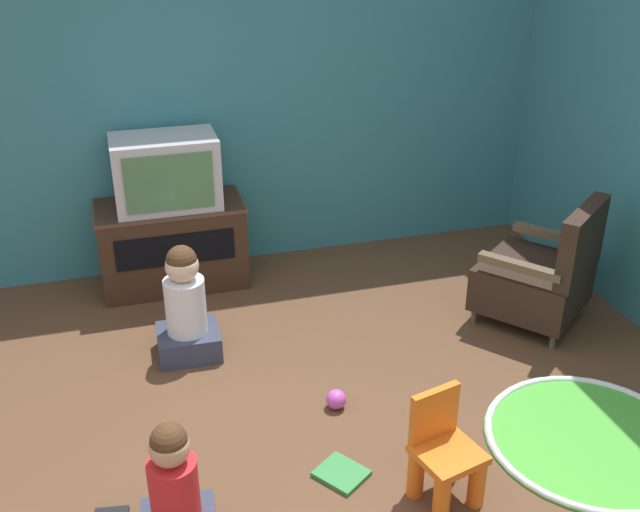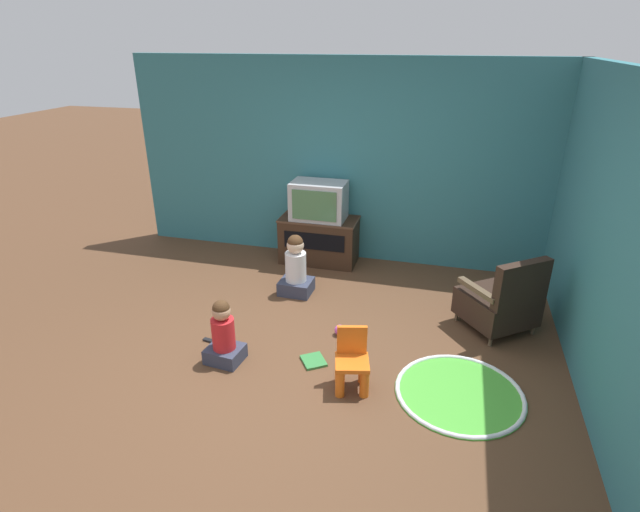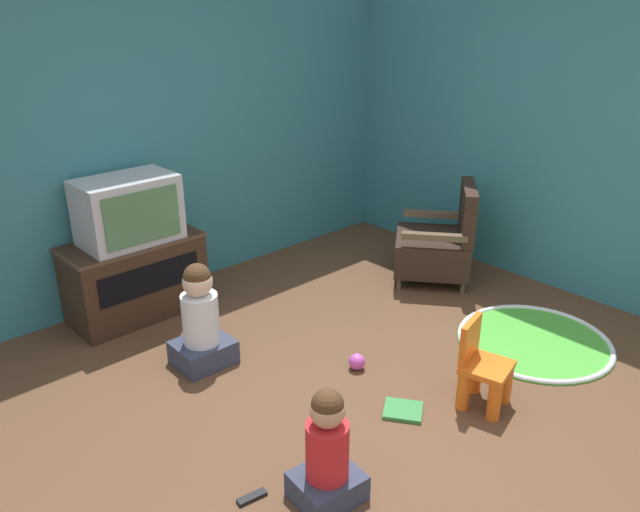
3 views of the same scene
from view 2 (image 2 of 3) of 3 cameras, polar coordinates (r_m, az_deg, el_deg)
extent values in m
plane|color=brown|center=(4.63, -1.90, -12.05)|extent=(30.00, 30.00, 0.00)
cube|color=teal|center=(6.42, 2.06, 10.73)|extent=(5.43, 0.12, 2.52)
cube|color=teal|center=(3.87, 32.50, -2.14)|extent=(0.12, 5.57, 2.52)
cube|color=#382316|center=(6.45, -0.10, 1.85)|extent=(0.97, 0.48, 0.60)
cube|color=#503626|center=(6.35, -0.11, 4.25)|extent=(0.99, 0.49, 0.02)
cube|color=black|center=(6.21, -0.69, 1.66)|extent=(0.78, 0.01, 0.21)
cube|color=#B7B7BC|center=(6.26, -0.14, 6.36)|extent=(0.68, 0.42, 0.47)
cube|color=#47754C|center=(6.06, -0.68, 5.76)|extent=(0.56, 0.02, 0.37)
cylinder|color=brown|center=(5.72, 19.56, -5.40)|extent=(0.04, 0.04, 0.10)
cylinder|color=brown|center=(5.41, 15.34, -6.62)|extent=(0.04, 0.04, 0.10)
cylinder|color=brown|center=(5.42, 23.15, -7.73)|extent=(0.04, 0.04, 0.10)
cylinder|color=brown|center=(5.08, 18.90, -9.21)|extent=(0.04, 0.04, 0.10)
cube|color=black|center=(5.31, 19.52, -5.41)|extent=(0.87, 0.86, 0.28)
cube|color=black|center=(4.98, 22.07, -3.04)|extent=(0.53, 0.45, 0.45)
cube|color=brown|center=(5.38, 22.07, -2.51)|extent=(0.37, 0.45, 0.05)
cube|color=brown|center=(5.03, 17.54, -3.69)|extent=(0.37, 0.45, 0.05)
cylinder|color=orange|center=(4.18, 2.29, -14.16)|extent=(0.08, 0.08, 0.28)
cylinder|color=orange|center=(4.19, 5.10, -14.14)|extent=(0.08, 0.08, 0.28)
cylinder|color=orange|center=(4.33, 2.24, -12.65)|extent=(0.08, 0.08, 0.28)
cylinder|color=orange|center=(4.34, 4.94, -12.64)|extent=(0.08, 0.08, 0.28)
cube|color=orange|center=(4.19, 3.69, -12.07)|extent=(0.33, 0.32, 0.04)
cube|color=orange|center=(4.20, 3.67, -9.52)|extent=(0.25, 0.10, 0.26)
cylinder|color=green|center=(4.43, 15.63, -14.87)|extent=(1.06, 1.06, 0.01)
torus|color=silver|center=(4.43, 15.64, -14.82)|extent=(1.06, 1.06, 0.04)
cube|color=#33384C|center=(5.74, -2.74, -3.49)|extent=(0.37, 0.33, 0.16)
cylinder|color=silver|center=(5.63, -2.79, -1.24)|extent=(0.24, 0.24, 0.34)
sphere|color=beige|center=(5.53, -2.84, 1.22)|extent=(0.19, 0.19, 0.19)
sphere|color=#472D19|center=(5.52, -2.85, 1.54)|extent=(0.18, 0.18, 0.18)
cube|color=#33384C|center=(4.69, -10.79, -10.93)|extent=(0.34, 0.31, 0.14)
cylinder|color=red|center=(4.57, -10.99, -8.70)|extent=(0.21, 0.21, 0.29)
sphere|color=tan|center=(4.46, -11.22, -6.24)|extent=(0.17, 0.17, 0.17)
sphere|color=#472D19|center=(4.44, -11.25, -5.91)|extent=(0.15, 0.15, 0.15)
sphere|color=#CC4CB2|center=(4.98, 2.29, -8.47)|extent=(0.11, 0.11, 0.11)
cube|color=#337F3D|center=(4.62, -0.74, -11.89)|extent=(0.29, 0.29, 0.02)
cube|color=black|center=(5.01, -12.44, -9.44)|extent=(0.16, 0.07, 0.02)
camera|label=1|loc=(2.16, -47.31, 11.22)|focal=42.00mm
camera|label=3|loc=(3.87, -48.38, 9.34)|focal=35.00mm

